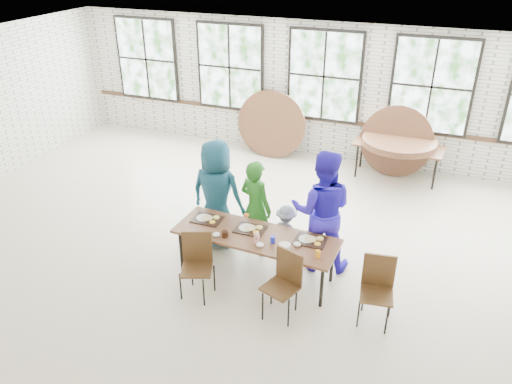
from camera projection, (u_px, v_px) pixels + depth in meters
room at (324, 78)px, 10.67m from camera, size 12.00×12.00×12.00m
dining_table at (256, 238)px, 7.21m from camera, size 2.43×0.91×0.74m
chair_near_left at (197, 259)px, 6.98m from camera, size 0.54×0.53×0.95m
chair_near_right at (285, 278)px, 6.58m from camera, size 0.53×0.52×0.95m
chair_spare at (378, 284)px, 6.48m from camera, size 0.47×0.46×0.95m
adult_teal at (217, 194)px, 7.94m from camera, size 0.90×0.60×1.82m
adult_green at (256, 208)px, 7.78m from camera, size 0.67×0.55×1.59m
toddler at (286, 232)px, 7.77m from camera, size 0.65×0.44×0.92m
adult_blue at (322, 211)px, 7.37m from camera, size 1.05×0.89×1.92m
storage_table at (398, 147)px, 10.24m from camera, size 1.86×0.92×0.74m
tabletop_clutter at (262, 236)px, 7.12m from camera, size 2.07×0.61×0.11m
round_tops_stacked at (399, 142)px, 10.18m from camera, size 1.50×1.50×0.13m
round_tops_leaning at (310, 130)px, 11.00m from camera, size 4.37×0.46×1.48m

